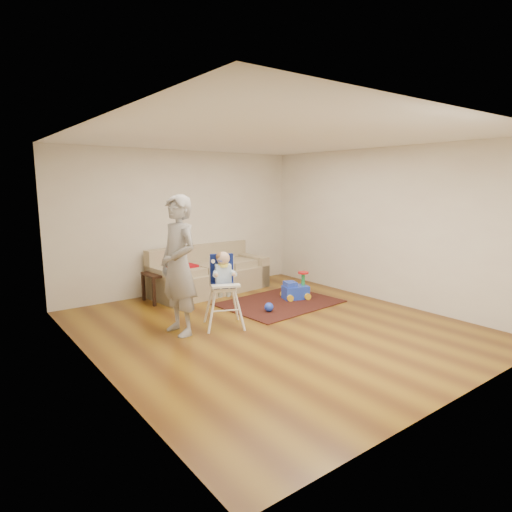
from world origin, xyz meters
TOP-DOWN VIEW (x-y plane):
  - ground at (0.00, 0.00)m, footprint 5.50×5.50m
  - room_envelope at (0.00, 0.53)m, footprint 5.04×5.52m
  - sofa at (0.33, 2.30)m, footprint 2.39×1.19m
  - side_table at (-0.71, 2.28)m, footprint 0.52×0.52m
  - area_rug at (0.89, 0.89)m, footprint 2.06×1.61m
  - ride_on_toy at (1.28, 0.91)m, footprint 0.52×0.44m
  - toy_ball at (0.40, 0.58)m, footprint 0.15×0.15m
  - high_chair at (-0.57, 0.44)m, footprint 0.69×0.69m
  - adult at (-1.21, 0.57)m, footprint 0.52×0.74m

SIDE VIEW (x-z plane):
  - ground at x=0.00m, z-range 0.00..0.00m
  - area_rug at x=0.89m, z-range 0.00..0.02m
  - toy_ball at x=0.40m, z-range 0.02..0.16m
  - side_table at x=-0.71m, z-range 0.00..0.52m
  - ride_on_toy at x=1.28m, z-range 0.02..0.51m
  - sofa at x=0.33m, z-range 0.00..0.89m
  - high_chair at x=-0.57m, z-range -0.02..1.10m
  - adult at x=-1.21m, z-range 0.00..1.93m
  - room_envelope at x=0.00m, z-range 0.52..3.24m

